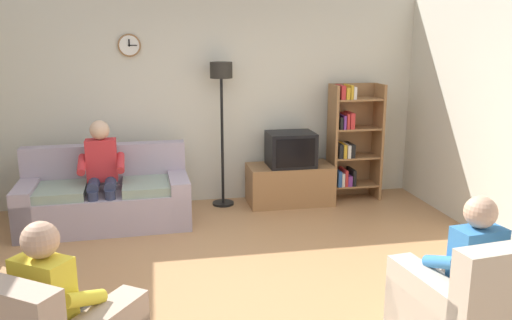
{
  "coord_description": "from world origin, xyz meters",
  "views": [
    {
      "loc": [
        -0.68,
        -4.17,
        2.15
      ],
      "look_at": [
        0.29,
        0.85,
        0.94
      ],
      "focal_mm": 36.61,
      "sensor_mm": 36.0,
      "label": 1
    }
  ],
  "objects_px": {
    "bookshelf": "(351,141)",
    "floor_lamp": "(222,94)",
    "couch": "(106,199)",
    "person_in_left_armchair": "(57,297)",
    "tv_stand": "(290,184)",
    "person_in_right_armchair": "(466,263)",
    "person_on_couch": "(102,169)",
    "armchair_near_bookshelf": "(471,310)",
    "tv": "(291,149)"
  },
  "relations": [
    {
      "from": "bookshelf",
      "to": "person_in_right_armchair",
      "type": "distance_m",
      "value": 3.48
    },
    {
      "from": "couch",
      "to": "bookshelf",
      "type": "bearing_deg",
      "value": 8.23
    },
    {
      "from": "tv",
      "to": "person_in_left_armchair",
      "type": "xyz_separation_m",
      "value": [
        -2.33,
        -3.32,
        -0.13
      ]
    },
    {
      "from": "person_on_couch",
      "to": "person_in_right_armchair",
      "type": "bearing_deg",
      "value": -46.52
    },
    {
      "from": "tv",
      "to": "person_on_couch",
      "type": "xyz_separation_m",
      "value": [
        -2.33,
        -0.47,
        -0.04
      ]
    },
    {
      "from": "bookshelf",
      "to": "person_in_right_armchair",
      "type": "bearing_deg",
      "value": -97.52
    },
    {
      "from": "tv_stand",
      "to": "person_on_couch",
      "type": "bearing_deg",
      "value": -167.94
    },
    {
      "from": "person_on_couch",
      "to": "floor_lamp",
      "type": "bearing_deg",
      "value": 22.35
    },
    {
      "from": "bookshelf",
      "to": "floor_lamp",
      "type": "relative_size",
      "value": 0.84
    },
    {
      "from": "bookshelf",
      "to": "person_in_right_armchair",
      "type": "height_order",
      "value": "bookshelf"
    },
    {
      "from": "tv",
      "to": "floor_lamp",
      "type": "relative_size",
      "value": 0.32
    },
    {
      "from": "floor_lamp",
      "to": "armchair_near_bookshelf",
      "type": "bearing_deg",
      "value": -70.13
    },
    {
      "from": "bookshelf",
      "to": "tv_stand",
      "type": "bearing_deg",
      "value": -175.25
    },
    {
      "from": "person_on_couch",
      "to": "bookshelf",
      "type": "bearing_deg",
      "value": 10.13
    },
    {
      "from": "floor_lamp",
      "to": "person_in_left_armchair",
      "type": "relative_size",
      "value": 1.65
    },
    {
      "from": "couch",
      "to": "tv",
      "type": "distance_m",
      "value": 2.38
    },
    {
      "from": "floor_lamp",
      "to": "armchair_near_bookshelf",
      "type": "distance_m",
      "value": 3.96
    },
    {
      "from": "floor_lamp",
      "to": "tv",
      "type": "bearing_deg",
      "value": -8.02
    },
    {
      "from": "tv",
      "to": "person_on_couch",
      "type": "bearing_deg",
      "value": -168.52
    },
    {
      "from": "couch",
      "to": "person_in_left_armchair",
      "type": "height_order",
      "value": "person_in_left_armchair"
    },
    {
      "from": "bookshelf",
      "to": "floor_lamp",
      "type": "xyz_separation_m",
      "value": [
        -1.73,
        0.03,
        0.66
      ]
    },
    {
      "from": "tv_stand",
      "to": "bookshelf",
      "type": "height_order",
      "value": "bookshelf"
    },
    {
      "from": "person_in_left_armchair",
      "to": "bookshelf",
      "type": "bearing_deg",
      "value": 46.99
    },
    {
      "from": "tv",
      "to": "armchair_near_bookshelf",
      "type": "relative_size",
      "value": 0.62
    },
    {
      "from": "tv",
      "to": "bookshelf",
      "type": "height_order",
      "value": "bookshelf"
    },
    {
      "from": "tv_stand",
      "to": "person_in_right_armchair",
      "type": "height_order",
      "value": "person_in_right_armchair"
    },
    {
      "from": "person_on_couch",
      "to": "person_in_right_armchair",
      "type": "xyz_separation_m",
      "value": [
        2.72,
        -2.87,
        -0.09
      ]
    },
    {
      "from": "tv",
      "to": "person_in_left_armchair",
      "type": "height_order",
      "value": "person_in_left_armchair"
    },
    {
      "from": "bookshelf",
      "to": "couch",
      "type": "bearing_deg",
      "value": -171.77
    },
    {
      "from": "floor_lamp",
      "to": "couch",
      "type": "bearing_deg",
      "value": -161.32
    },
    {
      "from": "tv",
      "to": "person_in_right_armchair",
      "type": "distance_m",
      "value": 3.37
    },
    {
      "from": "armchair_near_bookshelf",
      "to": "person_in_right_armchair",
      "type": "height_order",
      "value": "person_in_right_armchair"
    },
    {
      "from": "tv_stand",
      "to": "bookshelf",
      "type": "distance_m",
      "value": 1.01
    },
    {
      "from": "person_on_couch",
      "to": "couch",
      "type": "bearing_deg",
      "value": 83.49
    },
    {
      "from": "tv",
      "to": "bookshelf",
      "type": "xyz_separation_m",
      "value": [
        0.85,
        0.1,
        0.05
      ]
    },
    {
      "from": "couch",
      "to": "tv_stand",
      "type": "bearing_deg",
      "value": 9.49
    },
    {
      "from": "couch",
      "to": "person_on_couch",
      "type": "height_order",
      "value": "person_on_couch"
    },
    {
      "from": "floor_lamp",
      "to": "armchair_near_bookshelf",
      "type": "height_order",
      "value": "floor_lamp"
    },
    {
      "from": "tv_stand",
      "to": "couch",
      "type": "bearing_deg",
      "value": -170.51
    },
    {
      "from": "armchair_near_bookshelf",
      "to": "person_on_couch",
      "type": "distance_m",
      "value": 4.05
    },
    {
      "from": "tv_stand",
      "to": "person_in_right_armchair",
      "type": "distance_m",
      "value": 3.41
    },
    {
      "from": "floor_lamp",
      "to": "person_in_right_armchair",
      "type": "xyz_separation_m",
      "value": [
        1.28,
        -3.47,
        -0.85
      ]
    },
    {
      "from": "couch",
      "to": "person_in_left_armchair",
      "type": "bearing_deg",
      "value": -90.42
    },
    {
      "from": "tv_stand",
      "to": "person_in_left_armchair",
      "type": "xyz_separation_m",
      "value": [
        -2.33,
        -3.35,
        0.35
      ]
    },
    {
      "from": "couch",
      "to": "floor_lamp",
      "type": "xyz_separation_m",
      "value": [
        1.44,
        0.49,
        1.14
      ]
    },
    {
      "from": "person_in_left_armchair",
      "to": "tv_stand",
      "type": "bearing_deg",
      "value": 55.1
    },
    {
      "from": "couch",
      "to": "person_in_right_armchair",
      "type": "bearing_deg",
      "value": -47.73
    },
    {
      "from": "floor_lamp",
      "to": "person_in_right_armchair",
      "type": "height_order",
      "value": "floor_lamp"
    },
    {
      "from": "person_in_left_armchair",
      "to": "person_in_right_armchair",
      "type": "bearing_deg",
      "value": -0.52
    },
    {
      "from": "couch",
      "to": "person_in_right_armchair",
      "type": "relative_size",
      "value": 1.72
    }
  ]
}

